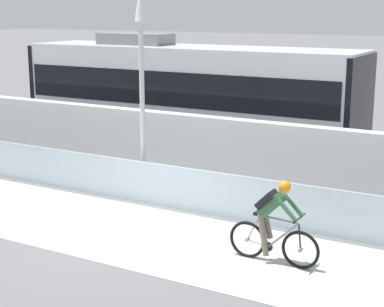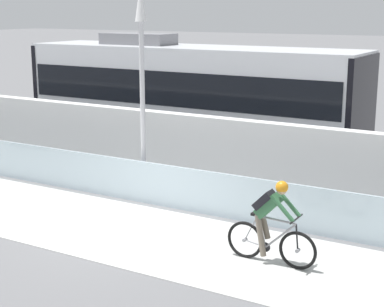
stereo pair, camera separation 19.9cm
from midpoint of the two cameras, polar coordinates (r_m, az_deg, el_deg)
name	(u,v)px [view 1 (the left image)]	position (r m, az deg, el deg)	size (l,w,h in m)	color
ground_plane	(120,230)	(13.33, -7.05, -7.06)	(200.00, 200.00, 0.00)	slate
bike_path_deck	(120,230)	(13.32, -7.05, -7.03)	(32.00, 3.20, 0.01)	beige
glass_parapet	(166,186)	(14.61, -2.79, -3.02)	(32.00, 0.05, 1.03)	silver
concrete_barrier_wall	(203,153)	(15.99, 0.64, 0.09)	(32.00, 0.36, 1.92)	silver
tram_rail_near	(243,167)	(18.37, 4.39, -1.29)	(32.00, 0.08, 0.01)	#595654
tram_rail_far	(262,158)	(19.64, 6.18, -0.37)	(32.00, 0.08, 0.01)	#595654
tram	(188,96)	(19.68, -0.69, 5.33)	(11.06, 2.54, 3.81)	silver
cyclist_on_bike	(274,222)	(11.43, 7.03, -6.29)	(1.77, 0.58, 1.61)	black
lamp_post_antenna	(142,65)	(14.80, -5.07, 8.12)	(0.28, 0.28, 5.20)	gray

